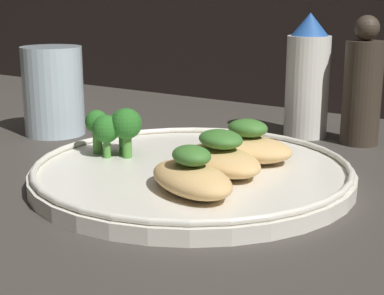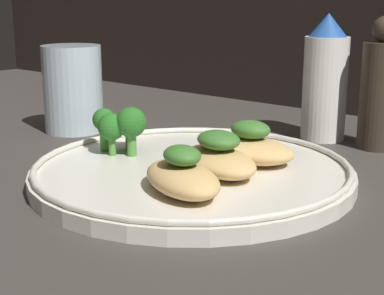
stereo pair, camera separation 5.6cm
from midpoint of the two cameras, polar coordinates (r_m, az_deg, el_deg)
ground_plane at (r=57.42cm, az=2.81°, el=-3.80°), size 180.00×180.00×1.00cm
plate at (r=56.97cm, az=2.83°, el=-2.38°), size 31.16×31.16×2.00cm
grilled_meat_front at (r=49.25cm, az=2.32°, el=-2.80°), size 10.97×8.94×4.10cm
grilled_meat_middle at (r=54.33cm, az=5.32°, el=-1.09°), size 11.19×9.04×4.11cm
grilled_meat_back at (r=58.65cm, az=8.39°, el=-0.03°), size 9.86×7.07×4.28cm
broccoli_bunch at (r=61.21cm, az=-4.22°, el=2.22°), size 6.48×5.44×5.14cm
sauce_bottle at (r=74.96cm, az=14.92°, el=6.30°), size 5.42×5.42×15.48cm
pepper_grinder at (r=72.33cm, az=19.95°, el=5.22°), size 4.55×4.55×15.33cm
drinking_glass at (r=78.17cm, az=-9.47°, el=5.62°), size 7.70×7.70×11.29cm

